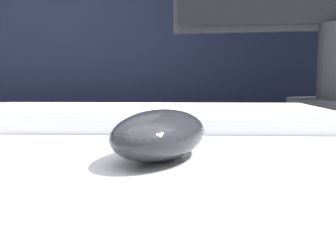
{
  "coord_description": "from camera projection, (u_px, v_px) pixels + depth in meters",
  "views": [
    {
      "loc": [
        0.03,
        -0.38,
        0.81
      ],
      "look_at": [
        -0.02,
        -0.07,
        0.77
      ],
      "focal_mm": 42.0,
      "sensor_mm": 36.0,
      "label": 1
    }
  ],
  "objects": [
    {
      "name": "keyboard",
      "position": [
        149.0,
        116.0,
        0.46
      ],
      "size": [
        0.43,
        0.2,
        0.02
      ],
      "rotation": [
        0.0,
        0.0,
        0.13
      ],
      "color": "white",
      "rests_on": "desk"
    },
    {
      "name": "computer_mouse_near",
      "position": [
        160.0,
        134.0,
        0.28
      ],
      "size": [
        0.08,
        0.12,
        0.03
      ],
      "rotation": [
        0.0,
        0.0,
        -0.16
      ],
      "color": "#232328",
      "rests_on": "desk"
    },
    {
      "name": "partition_panel",
      "position": [
        221.0,
        187.0,
        1.0
      ],
      "size": [
        5.0,
        0.03,
        1.06
      ],
      "color": "black",
      "rests_on": "ground_plane"
    }
  ]
}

